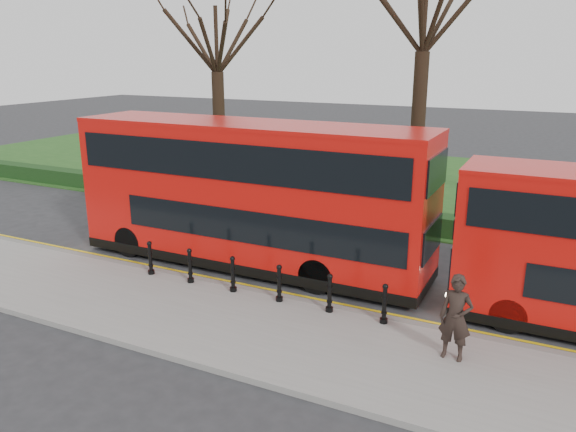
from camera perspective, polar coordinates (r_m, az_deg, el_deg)
The scene contains 11 objects.
ground at distance 17.17m, azimuth -2.39°, elevation -6.62°, with size 120.00×120.00×0.00m, color #28282B.
pavement at distance 14.81m, azimuth -8.04°, elevation -10.33°, with size 60.00×4.00×0.15m, color gray.
kerb at distance 16.34m, azimuth -4.08°, elevation -7.58°, with size 60.00×0.25×0.16m, color slate.
grass_verge at distance 30.58m, azimuth 11.20°, elevation 3.38°, with size 60.00×18.00×0.06m, color #204B19.
hedge at distance 22.90m, azimuth 5.76°, elevation 0.27°, with size 60.00×0.90×0.80m, color black.
yellow_line_outer at distance 16.60m, azimuth -3.55°, elevation -7.43°, with size 60.00×0.10×0.01m, color yellow.
yellow_line_inner at distance 16.76m, azimuth -3.21°, elevation -7.19°, with size 60.00×0.10×0.01m, color yellow.
tree_left at distance 28.54m, azimuth -7.32°, elevation 18.05°, with size 6.73×6.73×10.52m.
bollard_row at distance 15.62m, azimuth -3.31°, elevation -6.43°, with size 7.50×0.15×1.00m.
bus_lead at distance 17.82m, azimuth -3.90°, elevation 2.10°, with size 11.59×2.66×4.61m.
pedestrian at distance 12.91m, azimuth 16.68°, elevation -9.86°, with size 0.71×0.47×1.96m, color black.
Camera 1 is at (7.63, -13.86, 6.65)m, focal length 35.00 mm.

